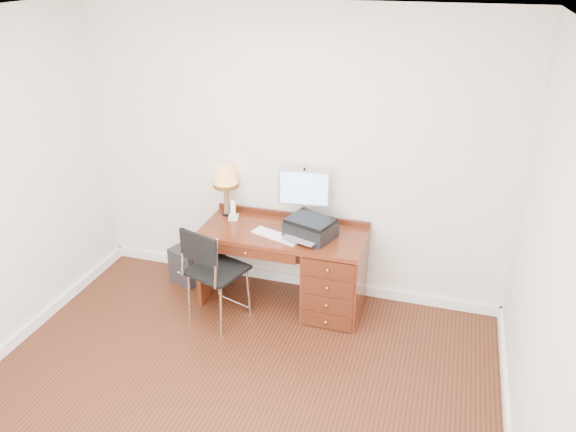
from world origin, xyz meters
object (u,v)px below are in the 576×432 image
(monitor, at_px, (304,191))
(chair, at_px, (214,267))
(phone, at_px, (233,214))
(equipment_box, at_px, (190,264))
(desk, at_px, (317,269))
(printer, at_px, (310,228))
(leg_lamp, at_px, (226,180))

(monitor, distance_m, chair, 1.05)
(phone, bearing_deg, monitor, -8.28)
(phone, xyz_separation_m, equipment_box, (-0.49, -0.01, -0.62))
(phone, distance_m, equipment_box, 0.79)
(desk, distance_m, phone, 0.94)
(monitor, bearing_deg, printer, -67.86)
(phone, relative_size, equipment_box, 0.52)
(printer, distance_m, leg_lamp, 0.95)
(monitor, xyz_separation_m, phone, (-0.67, -0.08, -0.28))
(monitor, height_order, printer, monitor)
(printer, height_order, leg_lamp, leg_lamp)
(desk, relative_size, monitor, 2.77)
(monitor, distance_m, printer, 0.35)
(leg_lamp, bearing_deg, desk, -11.13)
(printer, xyz_separation_m, equipment_box, (-1.28, 0.13, -0.66))
(leg_lamp, bearing_deg, equipment_box, -167.33)
(leg_lamp, xyz_separation_m, phone, (0.10, -0.08, -0.31))
(phone, bearing_deg, equipment_box, 166.33)
(printer, xyz_separation_m, leg_lamp, (-0.88, 0.22, 0.27))
(monitor, height_order, equipment_box, monitor)
(desk, bearing_deg, leg_lamp, 168.87)
(desk, height_order, phone, phone)
(desk, height_order, leg_lamp, leg_lamp)
(leg_lamp, distance_m, equipment_box, 1.02)
(monitor, height_order, phone, monitor)
(leg_lamp, bearing_deg, monitor, -0.32)
(chair, bearing_deg, phone, 112.62)
(desk, relative_size, equipment_box, 4.11)
(leg_lamp, relative_size, equipment_box, 1.35)
(leg_lamp, xyz_separation_m, equipment_box, (-0.40, -0.09, -0.93))
(monitor, bearing_deg, leg_lamp, 173.09)
(desk, bearing_deg, phone, 172.91)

